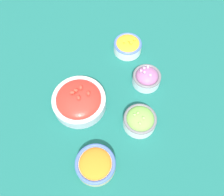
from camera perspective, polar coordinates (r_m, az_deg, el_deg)
ground_plane at (r=0.96m, az=-0.00°, el=-0.83°), size 3.00×3.00×0.00m
bowl_lettuce at (r=0.89m, az=6.40°, el=-5.02°), size 0.12×0.12×0.08m
bowl_cherry_tomatoes at (r=0.93m, az=-7.55°, el=-0.53°), size 0.20×0.20×0.09m
bowl_carrots at (r=0.85m, az=-3.80°, el=-14.88°), size 0.13×0.13×0.06m
bowl_squash at (r=1.07m, az=3.60°, el=11.86°), size 0.12×0.12×0.06m
bowl_red_onion at (r=0.98m, az=7.93°, el=4.67°), size 0.11×0.11×0.07m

